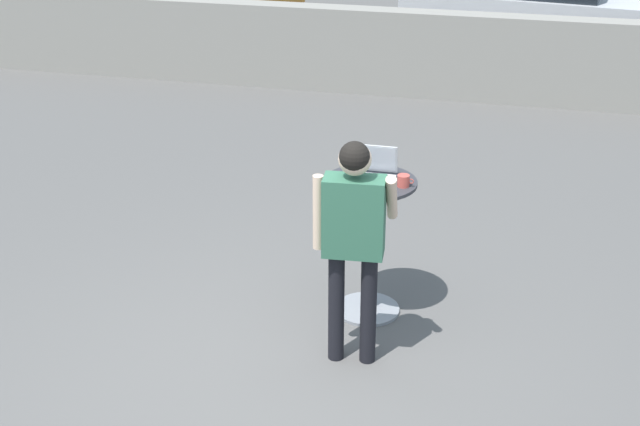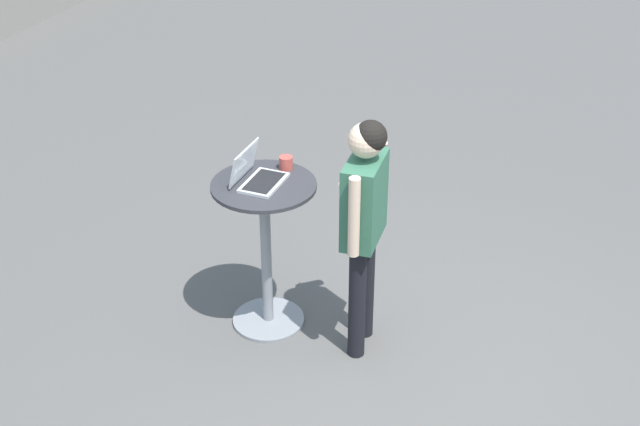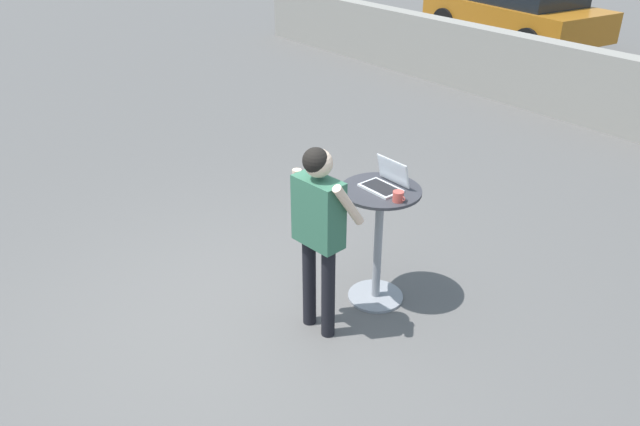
# 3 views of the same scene
# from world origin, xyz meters

# --- Properties ---
(ground_plane) EXTENTS (50.00, 50.00, 0.00)m
(ground_plane) POSITION_xyz_m (0.00, 0.00, 0.00)
(ground_plane) COLOR #5B5956
(cafe_table) EXTENTS (0.67, 0.67, 1.07)m
(cafe_table) POSITION_xyz_m (0.41, 1.08, 0.66)
(cafe_table) COLOR gray
(cafe_table) RESTS_ON ground_plane
(laptop) EXTENTS (0.34, 0.27, 0.23)m
(laptop) POSITION_xyz_m (0.41, 1.13, 1.13)
(laptop) COLOR silver
(laptop) RESTS_ON cafe_table
(coffee_mug) EXTENTS (0.12, 0.09, 0.08)m
(coffee_mug) POSITION_xyz_m (0.65, 1.04, 1.12)
(coffee_mug) COLOR #C14C42
(coffee_mug) RESTS_ON cafe_table
(standing_person) EXTENTS (0.54, 0.38, 1.61)m
(standing_person) POSITION_xyz_m (0.42, 0.42, 1.02)
(standing_person) COLOR black
(standing_person) RESTS_ON ground_plane
(parked_car_further_down) EXTENTS (4.29, 2.35, 1.45)m
(parked_car_further_down) POSITION_xyz_m (-4.71, 10.12, 0.76)
(parked_car_further_down) COLOR #B76B19
(parked_car_further_down) RESTS_ON ground_plane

